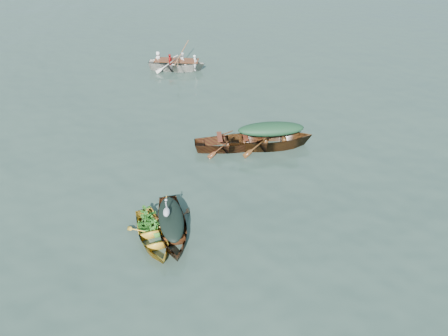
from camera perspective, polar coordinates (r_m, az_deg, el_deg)
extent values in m
plane|color=#2C3E35|center=(16.01, 2.85, -5.02)|extent=(140.00, 140.00, 0.00)
imported|color=gold|center=(14.94, -9.19, -9.35)|extent=(2.51, 3.54, 0.88)
imported|color=#4B2911|center=(15.08, -6.74, -8.51)|extent=(2.21, 4.21, 1.02)
imported|color=#502D12|center=(19.17, 5.98, 2.78)|extent=(5.26, 1.99, 1.25)
imported|color=#523014|center=(18.94, 1.07, 2.54)|extent=(4.59, 1.76, 1.06)
imported|color=beige|center=(26.27, -6.13, 12.63)|extent=(4.71, 1.85, 1.11)
ellipsoid|color=black|center=(14.59, -6.93, -6.55)|extent=(1.21, 2.31, 0.40)
ellipsoid|color=#15351B|center=(18.69, 6.15, 5.03)|extent=(2.89, 1.10, 0.52)
imported|color=#22641A|center=(14.82, -9.92, -5.90)|extent=(0.98, 1.09, 0.60)
imported|color=silver|center=(25.90, -6.26, 14.52)|extent=(3.33, 1.57, 0.76)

